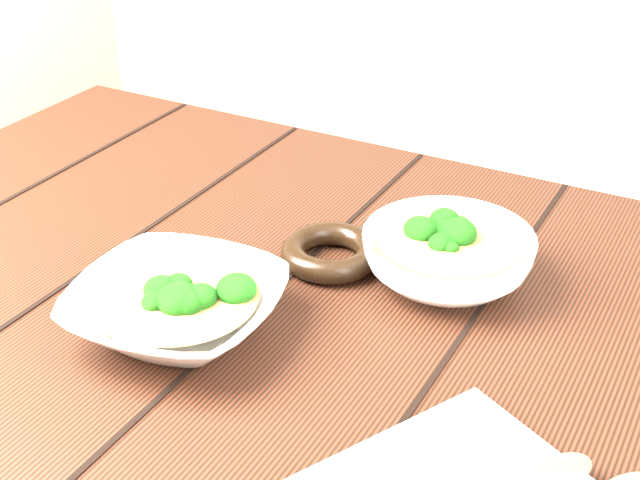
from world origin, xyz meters
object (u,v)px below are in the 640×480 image
table (291,390)px  soup_bowl_back (448,256)px  soup_bowl_front (177,306)px  trivet (331,252)px

table → soup_bowl_back: soup_bowl_back is taller
soup_bowl_front → soup_bowl_back: soup_bowl_back is taller
table → trivet: size_ratio=10.84×
soup_bowl_front → soup_bowl_back: (0.20, 0.21, 0.00)m
table → soup_bowl_front: soup_bowl_front is taller
table → soup_bowl_front: 0.19m
soup_bowl_front → trivet: bearing=68.2°
soup_bowl_front → soup_bowl_back: bearing=46.4°
table → soup_bowl_front: (-0.07, -0.10, 0.15)m
trivet → table: bearing=-93.7°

